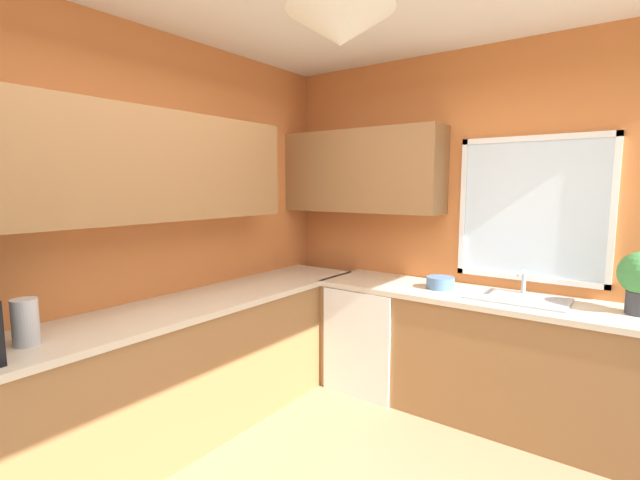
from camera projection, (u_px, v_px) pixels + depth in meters
room_shell at (282, 150)px, 2.71m from camera, size 3.53×4.07×2.78m
counter_run_left at (154, 381)px, 2.81m from camera, size 0.65×3.68×0.90m
counter_run_back at (491, 357)px, 3.20m from camera, size 2.62×0.65×0.90m
dishwasher at (373, 335)px, 3.74m from camera, size 0.60×0.60×0.86m
kettle at (25, 322)px, 2.17m from camera, size 0.12×0.12×0.23m
sink_assembly at (518, 298)px, 3.06m from camera, size 0.64×0.40×0.19m
bowl at (440, 283)px, 3.37m from camera, size 0.21×0.21×0.09m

